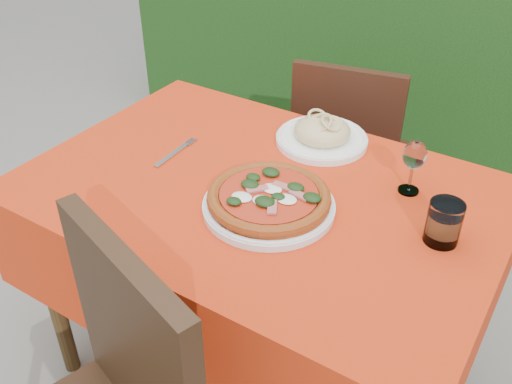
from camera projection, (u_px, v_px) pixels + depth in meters
The scene contains 8 objects.
ground at pixel (259, 367), 1.95m from camera, with size 60.00×60.00×0.00m, color slate.
dining_table at pixel (260, 231), 1.61m from camera, with size 1.26×0.86×0.75m.
chair_far at pixel (347, 151), 2.17m from camera, with size 0.46×0.46×0.87m.
pizza_plate at pixel (269, 200), 1.43m from camera, with size 0.40×0.40×0.06m.
pasta_plate at pixel (322, 134), 1.70m from camera, with size 0.28×0.28×0.08m.
water_glass at pixel (443, 224), 1.31m from camera, with size 0.08×0.08×0.11m.
wine_glass at pixel (414, 157), 1.45m from camera, with size 0.06×0.06×0.15m.
fork at pixel (172, 155), 1.65m from camera, with size 0.03×0.20×0.01m, color #AEAFB5.
Camera 1 is at (0.67, -1.07, 1.61)m, focal length 40.00 mm.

